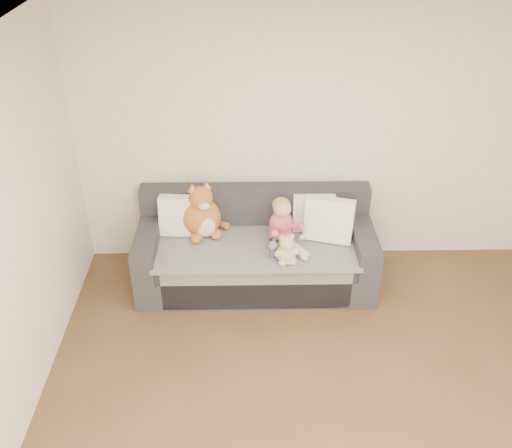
{
  "coord_description": "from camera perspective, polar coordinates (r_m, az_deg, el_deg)",
  "views": [
    {
      "loc": [
        -0.65,
        -2.39,
        3.46
      ],
      "look_at": [
        -0.57,
        1.87,
        0.75
      ],
      "focal_mm": 40.0,
      "sensor_mm": 36.0,
      "label": 1
    }
  ],
  "objects": [
    {
      "name": "room_shell",
      "position": [
        3.6,
        9.56,
        -4.92
      ],
      "size": [
        5.0,
        5.0,
        5.0
      ],
      "color": "brown",
      "rests_on": "ground"
    },
    {
      "name": "sofa",
      "position": [
        5.45,
        -0.04,
        -2.83
      ],
      "size": [
        2.2,
        0.94,
        0.85
      ],
      "color": "#2C2C32",
      "rests_on": "ground"
    },
    {
      "name": "cushion_left",
      "position": [
        5.38,
        -7.44,
        0.85
      ],
      "size": [
        0.43,
        0.21,
        0.39
      ],
      "rotation": [
        0.0,
        0.0,
        -0.06
      ],
      "color": "white",
      "rests_on": "sofa"
    },
    {
      "name": "cushion_right_back",
      "position": [
        5.44,
        5.8,
        1.2
      ],
      "size": [
        0.4,
        0.18,
        0.37
      ],
      "rotation": [
        0.0,
        0.0,
        -0.02
      ],
      "color": "white",
      "rests_on": "sofa"
    },
    {
      "name": "cushion_right_front",
      "position": [
        5.29,
        7.31,
        0.43
      ],
      "size": [
        0.49,
        0.32,
        0.42
      ],
      "rotation": [
        0.0,
        0.0,
        -0.29
      ],
      "color": "white",
      "rests_on": "sofa"
    },
    {
      "name": "toddler",
      "position": [
        5.16,
        2.72,
        -0.26
      ],
      "size": [
        0.35,
        0.48,
        0.47
      ],
      "rotation": [
        0.0,
        0.0,
        0.38
      ],
      "color": "#D94C73",
      "rests_on": "sofa"
    },
    {
      "name": "plush_cat",
      "position": [
        5.34,
        -5.43,
        0.93
      ],
      "size": [
        0.45,
        0.44,
        0.56
      ],
      "rotation": [
        0.0,
        0.0,
        0.33
      ],
      "color": "#AA5325",
      "rests_on": "sofa"
    },
    {
      "name": "teddy_bear",
      "position": [
        4.99,
        3.08,
        -2.74
      ],
      "size": [
        0.22,
        0.17,
        0.29
      ],
      "rotation": [
        0.0,
        0.0,
        0.22
      ],
      "color": "#C4B188",
      "rests_on": "sofa"
    },
    {
      "name": "plush_cow",
      "position": [
        5.13,
        2.01,
        -2.13
      ],
      "size": [
        0.15,
        0.22,
        0.18
      ],
      "rotation": [
        0.0,
        0.0,
        -0.37
      ],
      "color": "white",
      "rests_on": "sofa"
    },
    {
      "name": "sippy_cup",
      "position": [
        5.08,
        1.7,
        -2.72
      ],
      "size": [
        0.11,
        0.08,
        0.12
      ],
      "rotation": [
        0.0,
        0.0,
        0.25
      ],
      "color": "#5F399B",
      "rests_on": "sofa"
    }
  ]
}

